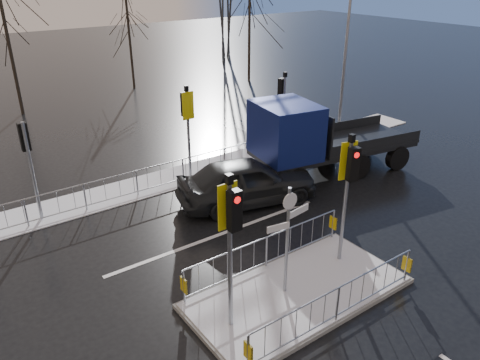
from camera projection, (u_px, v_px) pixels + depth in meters
ground at (298, 295)px, 12.62m from camera, size 120.00×120.00×0.00m
snow_verge at (155, 183)px, 18.94m from camera, size 30.00×2.00×0.04m
lane_markings at (306, 301)px, 12.37m from camera, size 8.00×11.38×0.01m
traffic_island at (298, 283)px, 12.45m from camera, size 6.00×3.04×4.15m
far_kerb_fixtures at (165, 163)px, 18.30m from camera, size 18.00×0.65×3.83m
car_far_lane at (247, 181)px, 17.12m from camera, size 5.48×3.27×1.75m
flatbed_truck at (306, 137)px, 18.87m from camera, size 7.35×3.68×3.26m
tree_far_a at (6, 29)px, 25.72m from camera, size 3.75×3.75×7.08m
tree_far_b at (129, 27)px, 31.69m from camera, size 3.25×3.25×6.14m
tree_far_c at (249, 9)px, 33.31m from camera, size 4.00×4.00×7.55m
street_lamp_right at (347, 48)px, 22.61m from camera, size 1.25×0.18×8.00m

